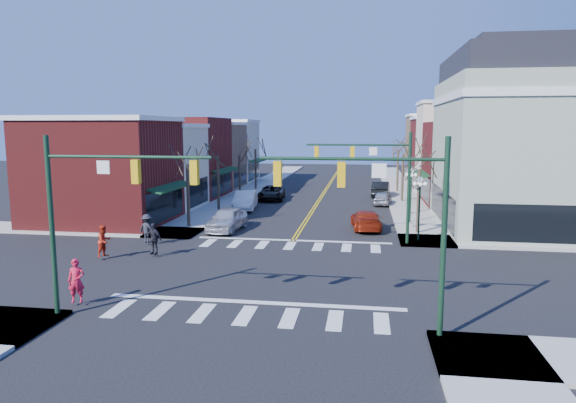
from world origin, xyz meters
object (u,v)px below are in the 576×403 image
at_px(car_right_near, 366,220).
at_px(car_left_mid, 245,200).
at_px(pedestrian_dark_a, 154,239).
at_px(pedestrian_red_a, 76,281).
at_px(victorian_corner, 529,139).
at_px(lamppost_corner, 420,198).
at_px(car_right_mid, 383,198).
at_px(car_right_far, 381,189).
at_px(car_left_near, 227,219).
at_px(pedestrian_dark_b, 147,229).
at_px(lamppost_midblock, 411,186).
at_px(pedestrian_red_b, 104,241).
at_px(car_left_far, 272,193).

bearing_deg(car_right_near, car_left_mid, -40.79).
bearing_deg(pedestrian_dark_a, pedestrian_red_a, -68.66).
xyz_separation_m(car_right_near, pedestrian_red_a, (-12.10, -18.47, 0.37)).
relative_size(victorian_corner, lamppost_corner, 3.29).
height_order(lamppost_corner, car_right_mid, lamppost_corner).
height_order(victorian_corner, car_right_far, victorian_corner).
xyz_separation_m(car_left_near, car_left_mid, (-0.91, 9.64, 0.01)).
xyz_separation_m(car_right_far, pedestrian_dark_b, (-15.46, -26.10, 0.25)).
xyz_separation_m(victorian_corner, car_right_mid, (-10.10, 10.28, -5.99)).
relative_size(car_left_mid, car_right_near, 1.05).
height_order(car_right_near, car_right_far, car_right_far).
xyz_separation_m(lamppost_midblock, car_right_far, (-1.80, 16.13, -2.13)).
height_order(pedestrian_red_a, pedestrian_red_b, pedestrian_red_a).
height_order(lamppost_midblock, car_left_mid, lamppost_midblock).
xyz_separation_m(pedestrian_dark_a, pedestrian_dark_b, (-1.62, 2.78, 0.00)).
height_order(lamppost_midblock, car_right_near, lamppost_midblock).
xyz_separation_m(car_right_near, pedestrian_dark_b, (-13.86, -7.32, 0.36)).
height_order(lamppost_midblock, car_left_far, lamppost_midblock).
distance_m(car_right_far, pedestrian_dark_b, 30.34).
height_order(car_left_near, car_left_far, car_left_near).
bearing_deg(pedestrian_red_a, victorian_corner, 24.39).
distance_m(lamppost_midblock, car_left_near, 14.39).
distance_m(victorian_corner, car_right_far, 20.31).
xyz_separation_m(victorian_corner, car_left_near, (-21.76, -4.13, -5.81)).
xyz_separation_m(car_right_far, pedestrian_red_a, (-13.70, -37.25, 0.25)).
relative_size(victorian_corner, pedestrian_red_b, 7.72).
relative_size(victorian_corner, pedestrian_dark_b, 7.67).
distance_m(lamppost_corner, car_right_far, 22.80).
relative_size(car_left_far, pedestrian_red_b, 2.91).
relative_size(car_right_near, pedestrian_red_b, 2.67).
distance_m(car_right_far, pedestrian_red_a, 39.69).
bearing_deg(lamppost_corner, car_left_mid, 141.29).
relative_size(victorian_corner, car_right_far, 2.82).
distance_m(victorian_corner, lamppost_midblock, 9.10).
distance_m(car_left_mid, car_right_near, 13.38).
distance_m(car_left_mid, car_right_mid, 13.44).
relative_size(car_left_far, pedestrian_dark_a, 2.90).
bearing_deg(car_left_far, pedestrian_dark_b, -105.44).
bearing_deg(pedestrian_red_a, car_left_mid, 71.01).
height_order(car_left_far, car_right_mid, car_left_far).
relative_size(car_left_mid, car_right_mid, 1.33).
bearing_deg(car_left_far, pedestrian_red_a, -98.71).
xyz_separation_m(lamppost_corner, lamppost_midblock, (0.00, 6.50, 0.00)).
xyz_separation_m(victorian_corner, pedestrian_red_a, (-23.80, -20.61, -5.57)).
xyz_separation_m(lamppost_corner, car_left_mid, (-14.37, 11.52, -2.11)).
height_order(victorian_corner, car_right_mid, victorian_corner).
xyz_separation_m(car_right_mid, car_right_far, (0.00, 6.36, 0.17)).
height_order(lamppost_corner, car_right_near, lamppost_corner).
distance_m(car_left_mid, pedestrian_red_a, 26.16).
relative_size(victorian_corner, pedestrian_dark_a, 7.69).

